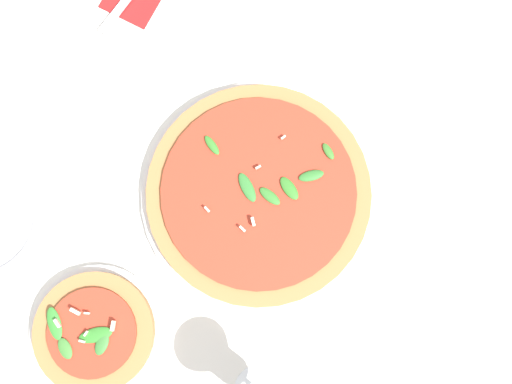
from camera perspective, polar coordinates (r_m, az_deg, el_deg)
name	(u,v)px	position (r m, az deg, el deg)	size (l,w,h in m)	color
ground_plane	(272,206)	(0.88, 1.53, -1.34)	(6.00, 6.00, 0.00)	silver
pizza_arugula_main	(256,193)	(0.86, 0.01, -0.13)	(0.34, 0.34, 0.05)	white
pizza_personal_side	(92,331)	(0.88, -15.33, -12.68)	(0.19, 0.19, 0.05)	white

